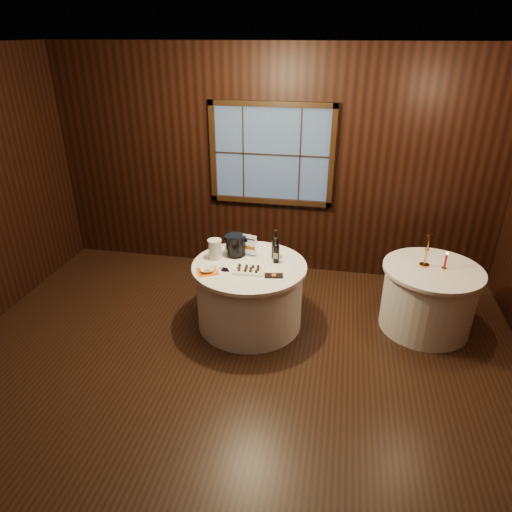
% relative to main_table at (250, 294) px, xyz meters
% --- Properties ---
extents(ground, '(6.00, 6.00, 0.00)m').
position_rel_main_table_xyz_m(ground, '(0.00, -1.00, -0.39)').
color(ground, black).
rests_on(ground, ground).
extents(back_wall, '(6.00, 0.10, 3.00)m').
position_rel_main_table_xyz_m(back_wall, '(0.00, 1.48, 1.16)').
color(back_wall, black).
rests_on(back_wall, ground).
extents(main_table, '(1.28, 1.28, 0.77)m').
position_rel_main_table_xyz_m(main_table, '(0.00, 0.00, 0.00)').
color(main_table, white).
rests_on(main_table, ground).
extents(side_table, '(1.08, 1.08, 0.77)m').
position_rel_main_table_xyz_m(side_table, '(2.00, 0.30, 0.00)').
color(side_table, white).
rests_on(side_table, ground).
extents(sign_stand, '(0.17, 0.11, 0.27)m').
position_rel_main_table_xyz_m(sign_stand, '(-0.04, 0.22, 0.48)').
color(sign_stand, '#AEADB4').
rests_on(sign_stand, main_table).
extents(port_bottle_left, '(0.08, 0.09, 0.34)m').
position_rel_main_table_xyz_m(port_bottle_left, '(0.25, 0.23, 0.53)').
color(port_bottle_left, black).
rests_on(port_bottle_left, main_table).
extents(port_bottle_right, '(0.07, 0.07, 0.30)m').
position_rel_main_table_xyz_m(port_bottle_right, '(0.28, 0.12, 0.51)').
color(port_bottle_right, black).
rests_on(port_bottle_right, main_table).
extents(ice_bucket, '(0.24, 0.24, 0.25)m').
position_rel_main_table_xyz_m(ice_bucket, '(-0.20, 0.20, 0.51)').
color(ice_bucket, black).
rests_on(ice_bucket, main_table).
extents(chocolate_plate, '(0.34, 0.23, 0.05)m').
position_rel_main_table_xyz_m(chocolate_plate, '(0.02, -0.15, 0.40)').
color(chocolate_plate, white).
rests_on(chocolate_plate, main_table).
extents(chocolate_box, '(0.21, 0.13, 0.02)m').
position_rel_main_table_xyz_m(chocolate_box, '(0.31, -0.21, 0.39)').
color(chocolate_box, black).
rests_on(chocolate_box, main_table).
extents(grape_bunch, '(0.15, 0.09, 0.04)m').
position_rel_main_table_xyz_m(grape_bunch, '(-0.22, -0.18, 0.40)').
color(grape_bunch, black).
rests_on(grape_bunch, main_table).
extents(glass_pitcher, '(0.21, 0.16, 0.23)m').
position_rel_main_table_xyz_m(glass_pitcher, '(-0.41, 0.09, 0.50)').
color(glass_pitcher, silver).
rests_on(glass_pitcher, main_table).
extents(orange_napkin, '(0.29, 0.29, 0.00)m').
position_rel_main_table_xyz_m(orange_napkin, '(-0.41, -0.25, 0.38)').
color(orange_napkin, orange).
rests_on(orange_napkin, main_table).
extents(cracker_bowl, '(0.19, 0.19, 0.04)m').
position_rel_main_table_xyz_m(cracker_bowl, '(-0.41, -0.25, 0.40)').
color(cracker_bowl, white).
rests_on(cracker_bowl, orange_napkin).
extents(brass_candlestick, '(0.11, 0.11, 0.39)m').
position_rel_main_table_xyz_m(brass_candlestick, '(1.90, 0.34, 0.52)').
color(brass_candlestick, '#C78C3E').
rests_on(brass_candlestick, side_table).
extents(red_candle, '(0.05, 0.05, 0.20)m').
position_rel_main_table_xyz_m(red_candle, '(2.11, 0.31, 0.46)').
color(red_candle, '#C78C3E').
rests_on(red_candle, side_table).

